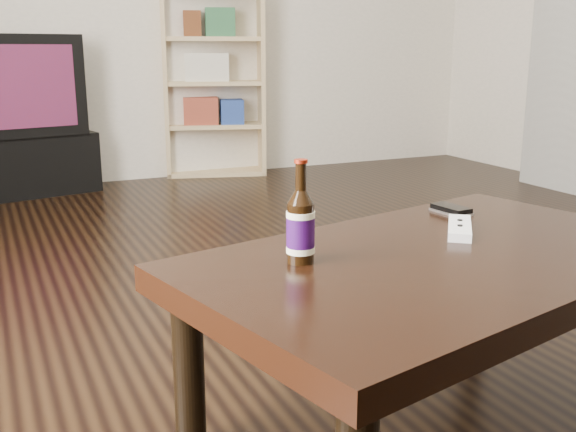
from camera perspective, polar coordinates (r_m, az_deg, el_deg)
name	(u,v)px	position (r m, az deg, el deg)	size (l,w,h in m)	color
floor	(399,332)	(2.28, 9.40, -9.69)	(5.00, 6.00, 0.01)	black
tv_stand	(15,164)	(4.60, -22.13, 4.07)	(0.95, 0.47, 0.38)	black
tv	(7,85)	(4.55, -22.71, 10.18)	(0.90, 0.66, 0.61)	black
bookshelf	(212,79)	(4.98, -6.42, 11.46)	(0.77, 0.51, 1.32)	tan
coffee_table	(441,277)	(1.61, 12.79, -5.05)	(1.33, 0.95, 0.45)	black
beer_bottle	(301,227)	(1.46, 1.07, -0.93)	(0.07, 0.07, 0.23)	black
phone	(451,210)	(1.97, 13.64, 0.52)	(0.07, 0.12, 0.02)	silver
remote	(460,228)	(1.77, 14.33, -0.99)	(0.17, 0.19, 0.03)	white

